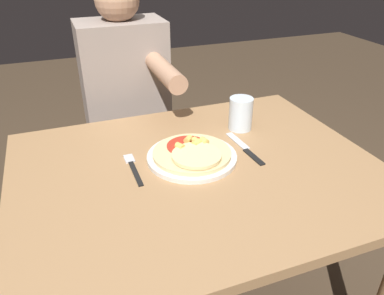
{
  "coord_description": "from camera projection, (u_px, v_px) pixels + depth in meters",
  "views": [
    {
      "loc": [
        -0.34,
        -0.86,
        1.32
      ],
      "look_at": [
        0.0,
        0.05,
        0.77
      ],
      "focal_mm": 35.0,
      "sensor_mm": 36.0,
      "label": 1
    }
  ],
  "objects": [
    {
      "name": "dining_table",
      "position": [
        198.0,
        199.0,
        1.15
      ],
      "size": [
        1.07,
        0.84,
        0.73
      ],
      "color": "#9E754C",
      "rests_on": "ground_plane"
    },
    {
      "name": "plate",
      "position": [
        192.0,
        157.0,
        1.14
      ],
      "size": [
        0.27,
        0.27,
        0.01
      ],
      "color": "silver",
      "rests_on": "dining_table"
    },
    {
      "name": "pizza",
      "position": [
        193.0,
        153.0,
        1.12
      ],
      "size": [
        0.24,
        0.24,
        0.04
      ],
      "color": "#E0C689",
      "rests_on": "plate"
    },
    {
      "name": "fork",
      "position": [
        133.0,
        167.0,
        1.09
      ],
      "size": [
        0.03,
        0.18,
        0.0
      ],
      "color": "black",
      "rests_on": "dining_table"
    },
    {
      "name": "knife",
      "position": [
        245.0,
        148.0,
        1.19
      ],
      "size": [
        0.03,
        0.22,
        0.0
      ],
      "color": "black",
      "rests_on": "dining_table"
    },
    {
      "name": "drinking_glass",
      "position": [
        241.0,
        114.0,
        1.29
      ],
      "size": [
        0.08,
        0.08,
        0.11
      ],
      "color": "silver",
      "rests_on": "dining_table"
    },
    {
      "name": "person_diner",
      "position": [
        127.0,
        102.0,
        1.63
      ],
      "size": [
        0.35,
        0.52,
        1.2
      ],
      "color": "#2D2D38",
      "rests_on": "ground_plane"
    }
  ]
}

